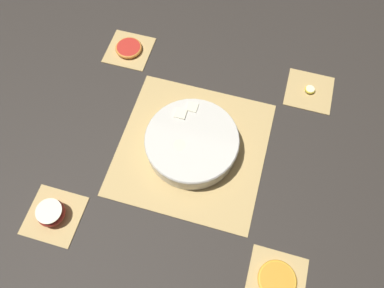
{
  "coord_description": "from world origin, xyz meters",
  "views": [
    {
      "loc": [
        0.13,
        -0.44,
        0.97
      ],
      "look_at": [
        0.0,
        0.0,
        0.03
      ],
      "focal_mm": 35.0,
      "sensor_mm": 36.0,
      "label": 1
    }
  ],
  "objects": [
    {
      "name": "bamboo_mat_center",
      "position": [
        0.0,
        0.0,
        0.0
      ],
      "size": [
        0.42,
        0.41,
        0.01
      ],
      "color": "tan",
      "rests_on": "ground_plane"
    },
    {
      "name": "coaster_mat_near_right",
      "position": [
        0.3,
        -0.29,
        0.0
      ],
      "size": [
        0.14,
        0.14,
        0.01
      ],
      "color": "tan",
      "rests_on": "ground_plane"
    },
    {
      "name": "fruit_salad_bowl",
      "position": [
        -0.0,
        0.0,
        0.04
      ],
      "size": [
        0.26,
        0.26,
        0.06
      ],
      "color": "silver",
      "rests_on": "bamboo_mat_center"
    },
    {
      "name": "coaster_mat_far_left",
      "position": [
        -0.3,
        0.29,
        0.0
      ],
      "size": [
        0.14,
        0.14,
        0.01
      ],
      "color": "tan",
      "rests_on": "ground_plane"
    },
    {
      "name": "grapefruit_slice",
      "position": [
        -0.3,
        0.29,
        0.01
      ],
      "size": [
        0.09,
        0.09,
        0.01
      ],
      "color": "red",
      "rests_on": "coaster_mat_far_left"
    },
    {
      "name": "apple_half",
      "position": [
        -0.3,
        -0.29,
        0.03
      ],
      "size": [
        0.07,
        0.07,
        0.04
      ],
      "color": "#B72D23",
      "rests_on": "coaster_mat_near_left"
    },
    {
      "name": "coaster_mat_near_left",
      "position": [
        -0.3,
        -0.29,
        0.0
      ],
      "size": [
        0.14,
        0.14,
        0.01
      ],
      "color": "tan",
      "rests_on": "ground_plane"
    },
    {
      "name": "ground_plane",
      "position": [
        0.0,
        0.0,
        0.0
      ],
      "size": [
        6.0,
        6.0,
        0.0
      ],
      "primitive_type": "plane",
      "color": "#2D2823"
    },
    {
      "name": "banana_coin_single",
      "position": [
        0.3,
        0.29,
        0.01
      ],
      "size": [
        0.03,
        0.03,
        0.01
      ],
      "color": "#F4EABC",
      "rests_on": "coaster_mat_far_right"
    },
    {
      "name": "orange_slice_whole",
      "position": [
        0.3,
        -0.29,
        0.01
      ],
      "size": [
        0.1,
        0.1,
        0.01
      ],
      "color": "orange",
      "rests_on": "coaster_mat_near_right"
    },
    {
      "name": "coaster_mat_far_right",
      "position": [
        0.3,
        0.29,
        0.0
      ],
      "size": [
        0.14,
        0.14,
        0.01
      ],
      "color": "tan",
      "rests_on": "ground_plane"
    }
  ]
}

